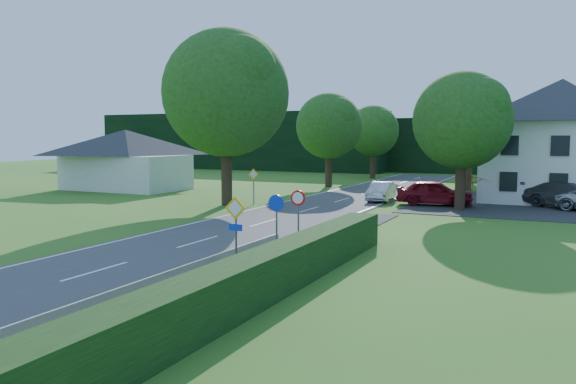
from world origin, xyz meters
The scene contains 27 objects.
road centered at (0.00, 20.00, 0.02)m, with size 7.00×80.00×0.04m, color #3E3E40.
footpath centered at (4.95, 2.00, 0.02)m, with size 1.50×44.00×0.04m, color #262629.
parking_pad centered at (12.00, 33.00, 0.02)m, with size 14.00×16.00×0.04m, color #262629.
line_edge_left centered at (-3.25, 20.00, 0.04)m, with size 0.12×80.00×0.01m, color white.
line_edge_right centered at (3.25, 20.00, 0.04)m, with size 0.12×80.00×0.01m, color white.
line_centre centered at (0.00, 20.00, 0.04)m, with size 0.12×80.00×0.01m, color white, non-canonical shape.
hedge_right centered at (6.50, 0.00, 0.65)m, with size 1.20×30.00×1.30m, color black.
tree_main centered at (-6.00, 24.00, 5.82)m, with size 9.40×9.40×11.64m, color #234414, non-canonical shape.
tree_left_far centered at (-5.00, 40.00, 4.29)m, with size 7.00×7.00×8.58m, color #234414, non-canonical shape.
tree_right_far centered at (7.00, 42.00, 4.54)m, with size 7.40×7.40×9.09m, color #234414, non-canonical shape.
tree_left_back centered at (-4.50, 52.00, 4.04)m, with size 6.60×6.60×8.07m, color #234414, non-canonical shape.
tree_right_back centered at (6.00, 50.00, 3.78)m, with size 6.20×6.20×7.56m, color #234414, non-canonical shape.
tree_right_mid centered at (8.50, 28.00, 4.29)m, with size 7.00×7.00×8.58m, color #234414, non-canonical shape.
treeline_left centered at (-28.00, 62.00, 4.00)m, with size 44.00×6.00×8.00m, color black.
treeline_right centered at (8.00, 66.00, 3.50)m, with size 30.00×5.00×7.00m, color black.
bungalow_left centered at (-20.00, 30.00, 2.71)m, with size 11.00×6.50×5.20m.
house_white centered at (14.00, 36.00, 4.41)m, with size 10.60×8.40×8.60m.
streetlight centered at (8.06, 30.00, 4.46)m, with size 2.03×0.18×8.00m.
sign_priority_right centered at (4.30, 7.98, 1.80)m, with size 0.78×0.09×2.59m.
sign_roundabout centered at (4.30, 10.98, 1.67)m, with size 0.64×0.08×2.37m.
sign_speed_limit centered at (4.30, 12.97, 1.77)m, with size 0.64×0.11×2.37m.
sign_priority_left centered at (-4.50, 24.98, 1.72)m, with size 0.78×0.09×2.44m.
moving_car centered at (2.70, 30.63, 0.71)m, with size 1.41×4.06×1.34m, color silver.
motorcycle centered at (1.04, 35.57, 0.47)m, with size 0.58×1.65×0.87m, color black.
parked_car_red centered at (6.60, 29.72, 0.88)m, with size 1.98×4.92×1.68m, color maroon.
parked_car_grey centered at (14.64, 31.98, 0.86)m, with size 2.30×5.67×1.64m, color #414145.
parasol centered at (9.01, 29.50, 1.07)m, with size 2.25×2.29×2.06m, color red.
Camera 1 is at (13.85, -7.90, 4.53)m, focal length 35.00 mm.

